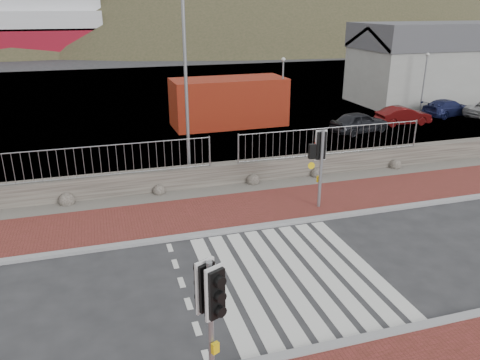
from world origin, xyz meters
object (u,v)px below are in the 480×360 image
object	(u,v)px
traffic_signal_near	(210,300)
car_b	(403,116)
car_c	(447,108)
shipping_container	(229,102)
streetlight	(189,78)
traffic_signal_far	(321,153)
car_a	(359,122)

from	to	relation	value
traffic_signal_near	car_b	bearing A→B (deg)	22.66
car_b	car_c	bearing A→B (deg)	-71.52
shipping_container	streetlight	bearing A→B (deg)	-115.94
car_b	streetlight	bearing A→B (deg)	115.31
traffic_signal_far	car_a	bearing A→B (deg)	-123.62
traffic_signal_near	car_b	world-z (taller)	traffic_signal_near
traffic_signal_far	traffic_signal_near	bearing A→B (deg)	55.62
traffic_signal_near	car_c	world-z (taller)	traffic_signal_near
car_a	traffic_signal_near	bearing A→B (deg)	130.65
car_a	car_c	xyz separation A→B (m)	(7.89, 2.16, -0.06)
traffic_signal_far	car_b	distance (m)	14.86
streetlight	car_b	bearing A→B (deg)	46.96
streetlight	car_c	size ratio (longest dim) A/B	1.99
car_b	car_c	xyz separation A→B (m)	(4.24, 1.19, 0.00)
traffic_signal_near	traffic_signal_far	distance (m)	9.25
car_c	shipping_container	bearing A→B (deg)	69.07
traffic_signal_far	car_c	world-z (taller)	traffic_signal_far
car_a	streetlight	bearing A→B (deg)	103.51
traffic_signal_near	streetlight	distance (m)	11.78
traffic_signal_far	car_b	size ratio (longest dim) A/B	0.87
traffic_signal_near	car_a	xyz separation A→B (m)	(12.82, 16.46, -1.43)
car_a	car_c	bearing A→B (deg)	-86.15
traffic_signal_far	car_c	xyz separation A→B (m)	(14.97, 11.36, -1.57)
traffic_signal_far	car_a	xyz separation A→B (m)	(7.08, 9.20, -1.51)
traffic_signal_far	streetlight	xyz separation A→B (m)	(-3.80, 4.14, 2.19)
traffic_signal_near	shipping_container	distance (m)	21.33
shipping_container	car_a	world-z (taller)	shipping_container
car_a	car_b	xyz separation A→B (m)	(3.65, 0.96, -0.06)
traffic_signal_far	shipping_container	bearing A→B (deg)	-87.44
shipping_container	car_a	bearing A→B (deg)	-31.92
streetlight	car_c	xyz separation A→B (m)	(18.77, 7.22, -3.75)
shipping_container	car_c	bearing A→B (deg)	-8.52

